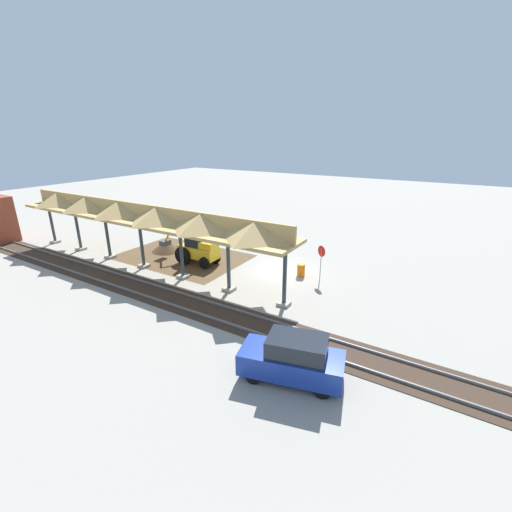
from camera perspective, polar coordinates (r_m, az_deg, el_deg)
ground_plane at (r=25.38m, az=4.52°, el=-2.53°), size 120.00×120.00×0.00m
dirt_work_zone at (r=28.90m, az=-12.16°, el=-0.10°), size 10.35×7.00×0.01m
platform_canopy at (r=26.30m, az=-19.08°, el=6.78°), size 25.04×3.20×4.90m
rail_tracks at (r=19.57m, az=-5.70°, el=-9.60°), size 60.00×2.58×0.15m
stop_sign at (r=23.48m, az=10.82°, el=0.05°), size 0.66×0.43×2.52m
backhoe at (r=26.86m, az=-9.87°, el=1.37°), size 5.35×1.77×2.82m
dirt_mound at (r=30.68m, az=-14.55°, el=0.86°), size 5.30×5.30×2.04m
distant_parked_car at (r=14.55m, az=6.15°, el=-16.63°), size 4.50×2.70×1.98m
traffic_barrel at (r=24.52m, az=7.51°, el=-2.33°), size 0.56×0.56×0.90m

